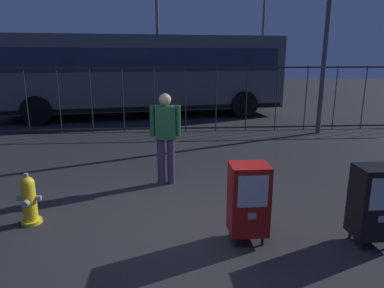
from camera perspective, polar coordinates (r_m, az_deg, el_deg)
name	(u,v)px	position (r m, az deg, el deg)	size (l,w,h in m)	color
ground_plane	(177,229)	(4.95, -2.53, -13.73)	(60.00, 60.00, 0.00)	#262628
fire_hydrant	(29,200)	(5.46, -24.99, -8.28)	(0.33, 0.32, 0.75)	yellow
newspaper_box_primary	(374,202)	(4.91, 27.47, -8.31)	(0.48, 0.42, 1.02)	black
newspaper_box_secondary	(249,199)	(4.50, 9.19, -8.82)	(0.48, 0.42, 1.02)	black
pedestrian	(166,134)	(6.32, -4.33, 1.70)	(0.55, 0.22, 1.67)	#382D51
fence_barrier	(170,99)	(10.79, -3.60, 7.35)	(18.03, 0.04, 2.00)	#2D2D33
bus_near	(143,71)	(13.76, -8.06, 11.63)	(10.74, 3.92, 3.00)	#4C5156
bus_far	(108,67)	(18.54, -13.59, 12.05)	(10.74, 3.92, 3.00)	beige
street_light_near_left	(264,9)	(20.73, 11.65, 20.67)	(0.32, 0.32, 8.26)	#4C4F54
street_light_near_right	(157,3)	(15.63, -5.76, 21.91)	(0.32, 0.32, 7.66)	#4C4F54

